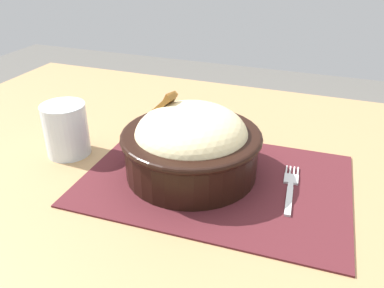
# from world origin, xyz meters

# --- Properties ---
(table) EXTENTS (1.27, 0.87, 0.74)m
(table) POSITION_xyz_m (0.00, 0.00, 0.68)
(table) COLOR #99754C
(table) RESTS_ON ground_plane
(placemat) EXTENTS (0.42, 0.30, 0.00)m
(placemat) POSITION_xyz_m (0.03, -0.01, 0.74)
(placemat) COLOR #47191E
(placemat) RESTS_ON table
(bowl) EXTENTS (0.25, 0.25, 0.13)m
(bowl) POSITION_xyz_m (-0.02, 0.00, 0.80)
(bowl) COLOR black
(bowl) RESTS_ON placemat
(fork) EXTENTS (0.03, 0.13, 0.00)m
(fork) POSITION_xyz_m (0.14, 0.01, 0.75)
(fork) COLOR #B8B8B8
(fork) RESTS_ON placemat
(drinking_glass) EXTENTS (0.08, 0.08, 0.09)m
(drinking_glass) POSITION_xyz_m (-0.24, -0.01, 0.78)
(drinking_glass) COLOR silver
(drinking_glass) RESTS_ON table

